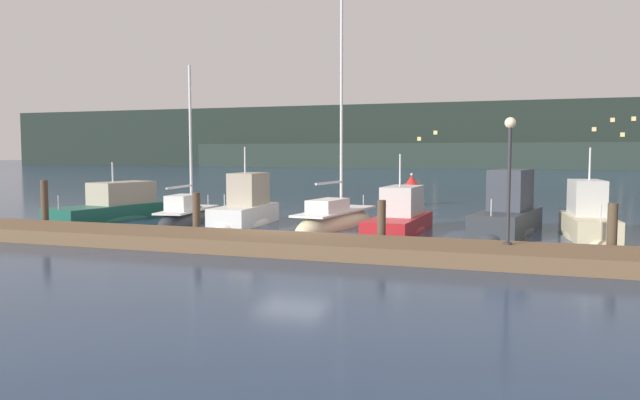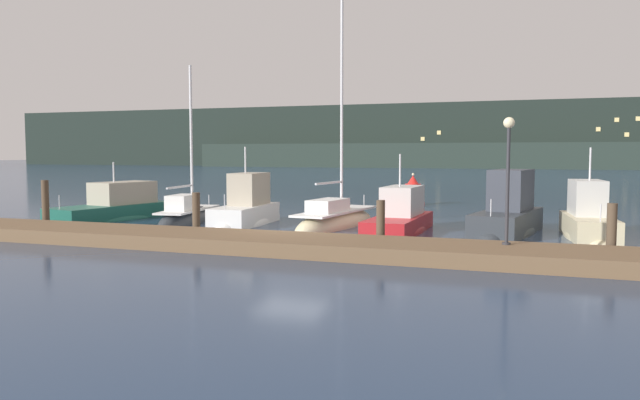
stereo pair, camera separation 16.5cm
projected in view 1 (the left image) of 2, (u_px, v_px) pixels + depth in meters
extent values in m
plane|color=navy|center=(292.00, 240.00, 22.03)|extent=(400.00, 400.00, 0.00)
cube|color=brown|center=(265.00, 243.00, 19.77)|extent=(26.99, 2.80, 0.45)
cylinder|color=#4C3D2D|center=(45.00, 205.00, 24.60)|extent=(0.28, 0.28, 2.00)
cylinder|color=#4C3D2D|center=(197.00, 215.00, 22.39)|extent=(0.28, 0.28, 1.65)
cylinder|color=#4C3D2D|center=(381.00, 224.00, 20.18)|extent=(0.28, 0.28, 1.55)
cylinder|color=#4C3D2D|center=(612.00, 231.00, 17.96)|extent=(0.28, 0.28, 1.63)
ellipsoid|color=#195647|center=(111.00, 219.00, 28.88)|extent=(3.45, 7.02, 0.99)
cube|color=#195647|center=(111.00, 212.00, 28.86)|extent=(3.15, 6.33, 0.68)
cube|color=#A39984|center=(122.00, 193.00, 29.37)|extent=(2.05, 3.19, 1.03)
cube|color=black|center=(143.00, 188.00, 30.52)|extent=(1.36, 0.47, 0.47)
cylinder|color=silver|center=(113.00, 172.00, 28.83)|extent=(0.07, 0.07, 0.93)
cylinder|color=silver|center=(58.00, 202.00, 26.37)|extent=(0.04, 0.04, 0.60)
ellipsoid|color=#2D3338|center=(188.00, 222.00, 27.82)|extent=(2.28, 5.59, 1.38)
cube|color=silver|center=(188.00, 210.00, 27.77)|extent=(1.91, 4.70, 0.08)
cube|color=silver|center=(182.00, 203.00, 27.11)|extent=(1.15, 1.85, 0.67)
cylinder|color=silver|center=(190.00, 138.00, 27.96)|extent=(0.12, 0.12, 6.42)
cylinder|color=silver|center=(179.00, 187.00, 26.83)|extent=(0.47, 2.61, 0.09)
cylinder|color=silver|center=(208.00, 200.00, 30.20)|extent=(0.04, 0.04, 0.50)
ellipsoid|color=white|center=(245.00, 225.00, 26.70)|extent=(1.94, 4.85, 1.36)
cube|color=white|center=(245.00, 215.00, 26.67)|extent=(1.78, 4.37, 0.83)
cube|color=#A39984|center=(249.00, 189.00, 27.04)|extent=(1.26, 2.15, 1.38)
cube|color=black|center=(257.00, 183.00, 27.94)|extent=(1.04, 0.32, 0.61)
cylinder|color=silver|center=(245.00, 160.00, 26.58)|extent=(0.07, 0.07, 1.12)
cylinder|color=silver|center=(224.00, 202.00, 24.70)|extent=(0.04, 0.04, 0.60)
ellipsoid|color=beige|center=(336.00, 226.00, 26.21)|extent=(2.50, 6.89, 1.48)
cube|color=silver|center=(336.00, 211.00, 26.16)|extent=(2.10, 5.79, 0.08)
cube|color=silver|center=(328.00, 206.00, 25.41)|extent=(1.28, 2.26, 0.51)
cylinder|color=silver|center=(341.00, 96.00, 26.28)|extent=(0.12, 0.12, 9.64)
cylinder|color=silver|center=(329.00, 183.00, 25.45)|extent=(0.38, 2.46, 0.09)
cylinder|color=silver|center=(363.00, 200.00, 28.93)|extent=(0.04, 0.04, 0.50)
ellipsoid|color=red|center=(399.00, 232.00, 24.13)|extent=(1.97, 5.78, 1.18)
cube|color=red|center=(399.00, 224.00, 24.10)|extent=(1.81, 5.21, 0.63)
cube|color=silver|center=(402.00, 201.00, 24.57)|extent=(1.30, 2.56, 1.13)
cube|color=black|center=(409.00, 194.00, 25.63)|extent=(1.09, 0.26, 0.51)
cylinder|color=silver|center=(400.00, 170.00, 24.05)|extent=(0.07, 0.07, 1.26)
cylinder|color=silver|center=(383.00, 214.00, 21.81)|extent=(0.04, 0.04, 0.60)
ellipsoid|color=#2D3338|center=(506.00, 234.00, 23.66)|extent=(2.85, 5.71, 1.37)
cube|color=#2D3338|center=(507.00, 222.00, 23.62)|extent=(2.60, 5.15, 0.88)
cube|color=#333842|center=(511.00, 190.00, 24.00)|extent=(1.69, 2.60, 1.55)
cube|color=black|center=(517.00, 182.00, 24.93)|extent=(1.15, 0.50, 0.69)
cylinder|color=silver|center=(509.00, 158.00, 23.53)|extent=(0.07, 0.07, 0.92)
cylinder|color=silver|center=(491.00, 208.00, 21.59)|extent=(0.04, 0.04, 0.60)
ellipsoid|color=beige|center=(588.00, 238.00, 22.51)|extent=(2.06, 4.90, 1.02)
cube|color=beige|center=(588.00, 227.00, 22.48)|extent=(1.88, 4.42, 0.81)
cube|color=silver|center=(587.00, 197.00, 22.86)|extent=(1.28, 2.20, 1.28)
cube|color=black|center=(582.00, 191.00, 23.77)|extent=(0.96, 0.35, 0.57)
cylinder|color=silver|center=(590.00, 164.00, 22.40)|extent=(0.07, 0.07, 1.18)
cylinder|color=silver|center=(601.00, 213.00, 20.48)|extent=(0.04, 0.04, 0.60)
cylinder|color=red|center=(411.00, 204.00, 36.78)|extent=(1.40, 1.40, 0.16)
cylinder|color=red|center=(411.00, 193.00, 36.73)|extent=(0.93, 0.93, 1.09)
cone|color=red|center=(412.00, 180.00, 36.67)|extent=(0.65, 0.65, 0.50)
sphere|color=#F9EAB7|center=(412.00, 174.00, 36.65)|extent=(0.16, 0.16, 0.16)
cylinder|color=#2D2D33|center=(508.00, 243.00, 17.89)|extent=(0.24, 0.24, 0.06)
cylinder|color=#2D2D33|center=(509.00, 185.00, 17.77)|extent=(0.10, 0.10, 3.27)
sphere|color=#F9EAB7|center=(510.00, 123.00, 17.63)|extent=(0.32, 0.32, 0.32)
cube|color=#1E2823|center=(496.00, 136.00, 132.15)|extent=(240.00, 16.00, 13.42)
cube|color=#26332C|center=(541.00, 156.00, 120.12)|extent=(144.00, 10.00, 4.99)
cube|color=#F4DB8C|center=(538.00, 147.00, 121.99)|extent=(0.80, 0.10, 0.80)
cube|color=#F4DB8C|center=(435.00, 133.00, 128.29)|extent=(0.80, 0.10, 0.80)
cube|color=#F4DB8C|center=(350.00, 151.00, 134.57)|extent=(0.80, 0.10, 0.80)
cube|color=#F4DB8C|center=(533.00, 154.00, 122.39)|extent=(0.80, 0.10, 0.80)
cube|color=#F4DB8C|center=(623.00, 135.00, 116.95)|extent=(0.80, 0.10, 0.80)
cube|color=#F4DB8C|center=(461.00, 147.00, 126.78)|extent=(0.80, 0.10, 0.80)
cube|color=#F4DB8C|center=(419.00, 139.00, 129.47)|extent=(0.80, 0.10, 0.80)
cube|color=#F4DB8C|center=(594.00, 129.00, 118.48)|extent=(0.80, 0.10, 0.80)
cube|color=#F4DB8C|center=(634.00, 119.00, 116.14)|extent=(0.80, 0.10, 0.80)
cube|color=#F4DB8C|center=(613.00, 120.00, 117.32)|extent=(0.80, 0.10, 0.80)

